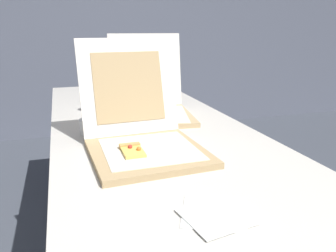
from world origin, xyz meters
name	(u,v)px	position (x,y,z in m)	size (l,w,h in m)	color
wall_back	(91,15)	(0.00, 3.13, 1.30)	(10.00, 0.10, 2.60)	slate
table	(151,138)	(0.00, 0.67, 0.70)	(0.86, 2.45, 0.75)	beige
pizza_box_front	(143,136)	(-0.10, 0.41, 0.80)	(0.41, 0.52, 0.39)	tan
pizza_box_middle	(150,105)	(0.05, 0.88, 0.80)	(0.45, 0.52, 0.40)	tan
cup_white_mid	(87,126)	(-0.28, 0.68, 0.78)	(0.06, 0.06, 0.06)	white
cup_white_far	(88,105)	(-0.24, 1.09, 0.78)	(0.06, 0.06, 0.06)	white
napkin_pile	(214,215)	(-0.05, -0.08, 0.75)	(0.20, 0.20, 0.01)	white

